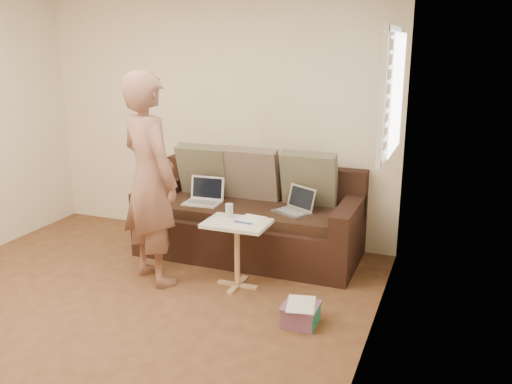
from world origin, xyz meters
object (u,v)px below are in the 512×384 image
Objects in this scene: sofa at (249,215)px; person at (150,179)px; side_table at (237,254)px; striped_box at (301,314)px; laptop_silver at (292,213)px; laptop_white at (202,204)px; drinking_glass at (229,210)px.

sofa is 1.18m from person.
person is 3.11× the size of side_table.
striped_box is at bearing -53.03° from sofa.
laptop_silver reaches higher than side_table.
sofa is 0.49m from laptop_white.
drinking_glass reaches higher than striped_box.
laptop_silver is at bearing 66.32° from side_table.
sofa is 3.63× the size of side_table.
laptop_white is at bearing 135.91° from side_table.
person reaches higher than laptop_white.
person is (-0.12, -0.76, 0.42)m from laptop_white.
laptop_white is 0.19× the size of person.
striped_box is at bearing -39.36° from laptop_silver.
laptop_white reaches higher than striped_box.
person reaches higher than drinking_glass.
sofa is 8.14× the size of striped_box.
sofa reaches higher than laptop_silver.
side_table is 0.87m from striped_box.
sofa reaches higher than drinking_glass.
striped_box is at bearing -163.74° from person.
striped_box is at bearing -32.00° from side_table.
drinking_glass is at bearing 139.72° from side_table.
drinking_glass is at bearing -84.13° from sofa.
laptop_white is at bearing -166.21° from sofa.
person is at bearing -123.80° from sofa.
side_table is at bearing -76.43° from sofa.
laptop_white is (-0.94, -0.03, 0.00)m from laptop_silver.
side_table is at bearing -84.18° from laptop_silver.
side_table is at bearing -40.28° from drinking_glass.
person is 0.75m from drinking_glass.
person is 1.01m from side_table.
laptop_silver is 0.56× the size of side_table.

